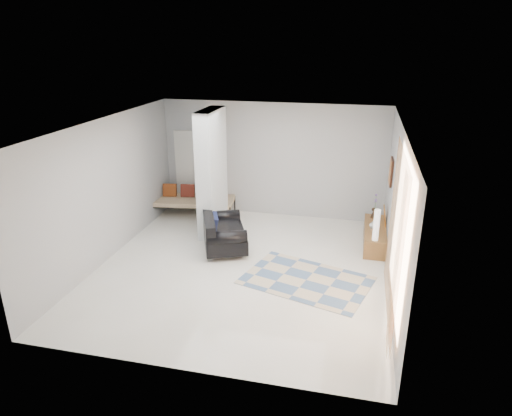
# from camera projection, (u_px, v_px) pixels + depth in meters

# --- Properties ---
(floor) EXTENTS (6.00, 6.00, 0.00)m
(floor) POSITION_uv_depth(u_px,v_px,m) (242.00, 268.00, 8.91)
(floor) COLOR beige
(floor) RESTS_ON ground
(ceiling) EXTENTS (6.00, 6.00, 0.00)m
(ceiling) POSITION_uv_depth(u_px,v_px,m) (241.00, 125.00, 7.92)
(ceiling) COLOR white
(ceiling) RESTS_ON wall_back
(wall_back) EXTENTS (6.00, 0.00, 6.00)m
(wall_back) POSITION_uv_depth(u_px,v_px,m) (273.00, 160.00, 11.15)
(wall_back) COLOR #ABADB0
(wall_back) RESTS_ON ground
(wall_front) EXTENTS (6.00, 0.00, 6.00)m
(wall_front) POSITION_uv_depth(u_px,v_px,m) (180.00, 280.00, 5.68)
(wall_front) COLOR #ABADB0
(wall_front) RESTS_ON ground
(wall_left) EXTENTS (0.00, 6.00, 6.00)m
(wall_left) POSITION_uv_depth(u_px,v_px,m) (107.00, 190.00, 9.00)
(wall_left) COLOR #ABADB0
(wall_left) RESTS_ON ground
(wall_right) EXTENTS (0.00, 6.00, 6.00)m
(wall_right) POSITION_uv_depth(u_px,v_px,m) (396.00, 213.00, 7.84)
(wall_right) COLOR #ABADB0
(wall_right) RESTS_ON ground
(partition_column) EXTENTS (0.35, 1.20, 2.80)m
(partition_column) POSITION_uv_depth(u_px,v_px,m) (212.00, 173.00, 10.11)
(partition_column) COLOR silver
(partition_column) RESTS_ON floor
(hallway_door) EXTENTS (0.85, 0.06, 2.04)m
(hallway_door) POSITION_uv_depth(u_px,v_px,m) (192.00, 170.00, 11.69)
(hallway_door) COLOR silver
(hallway_door) RESTS_ON floor
(curtain) EXTENTS (0.00, 2.55, 2.55)m
(curtain) POSITION_uv_depth(u_px,v_px,m) (395.00, 236.00, 6.79)
(curtain) COLOR orange
(curtain) RESTS_ON wall_right
(wall_art) EXTENTS (0.04, 0.45, 0.55)m
(wall_art) POSITION_uv_depth(u_px,v_px,m) (391.00, 172.00, 9.31)
(wall_art) COLOR #34190E
(wall_art) RESTS_ON wall_right
(media_console) EXTENTS (0.45, 1.59, 0.80)m
(media_console) POSITION_uv_depth(u_px,v_px,m) (375.00, 236.00, 9.86)
(media_console) COLOR brown
(media_console) RESTS_ON floor
(loveseat) EXTENTS (1.31, 1.64, 0.76)m
(loveseat) POSITION_uv_depth(u_px,v_px,m) (221.00, 232.00, 9.65)
(loveseat) COLOR silver
(loveseat) RESTS_ON floor
(daybed) EXTENTS (2.09, 1.11, 0.77)m
(daybed) POSITION_uv_depth(u_px,v_px,m) (193.00, 200.00, 11.42)
(daybed) COLOR black
(daybed) RESTS_ON floor
(area_rug) EXTENTS (2.58, 2.08, 0.01)m
(area_rug) POSITION_uv_depth(u_px,v_px,m) (306.00, 280.00, 8.45)
(area_rug) COLOR #BEAE91
(area_rug) RESTS_ON floor
(cylinder_lamp) EXTENTS (0.12, 0.12, 0.65)m
(cylinder_lamp) POSITION_uv_depth(u_px,v_px,m) (376.00, 225.00, 9.07)
(cylinder_lamp) COLOR white
(cylinder_lamp) RESTS_ON media_console
(bronze_figurine) EXTENTS (0.12, 0.12, 0.24)m
(bronze_figurine) POSITION_uv_depth(u_px,v_px,m) (373.00, 213.00, 10.27)
(bronze_figurine) COLOR #322116
(bronze_figurine) RESTS_ON media_console
(vase) EXTENTS (0.19, 0.19, 0.18)m
(vase) POSITION_uv_depth(u_px,v_px,m) (373.00, 224.00, 9.72)
(vase) COLOR silver
(vase) RESTS_ON media_console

